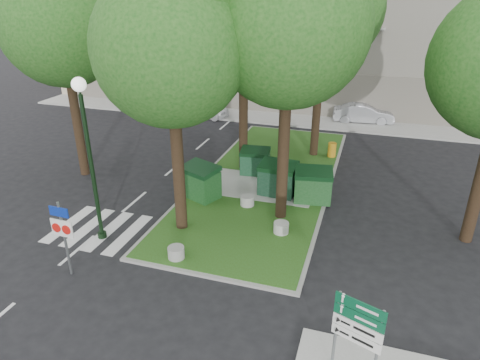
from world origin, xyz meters
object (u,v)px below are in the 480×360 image
at_px(dumpster_c, 278,179).
at_px(directional_sign, 358,329).
at_px(dumpster_a, 200,182).
at_px(bollard_mid, 247,200).
at_px(tree_median_near_right, 293,10).
at_px(litter_bin, 332,150).
at_px(tree_median_near_left, 173,33).
at_px(traffic_sign_pole, 63,229).
at_px(car_silver, 363,113).
at_px(dumpster_d, 313,185).
at_px(tree_street_left, 62,13).
at_px(car_white, 203,108).
at_px(street_lamp, 88,143).
at_px(tree_median_mid, 246,28).
at_px(bollard_left, 176,252).
at_px(bollard_right, 281,228).
at_px(dumpster_b, 255,162).

xyz_separation_m(dumpster_c, directional_sign, (3.96, -9.34, 0.84)).
distance_m(dumpster_a, bollard_mid, 2.29).
bearing_deg(tree_median_near_right, dumpster_a, 171.22).
distance_m(litter_bin, directional_sign, 15.00).
height_order(tree_median_near_left, traffic_sign_pole, tree_median_near_left).
xyz_separation_m(litter_bin, car_silver, (1.27, 7.56, 0.16)).
relative_size(dumpster_d, car_silver, 0.43).
bearing_deg(tree_street_left, dumpster_a, -7.75).
height_order(tree_median_near_right, dumpster_d, tree_median_near_right).
xyz_separation_m(dumpster_d, litter_bin, (0.20, 5.64, -0.33)).
xyz_separation_m(litter_bin, traffic_sign_pole, (-6.99, -13.19, 1.20)).
xyz_separation_m(tree_median_near_right, car_white, (-8.80, 12.88, -7.33)).
distance_m(dumpster_c, car_white, 13.63).
distance_m(tree_median_near_right, dumpster_d, 7.41).
relative_size(street_lamp, directional_sign, 2.55).
bearing_deg(street_lamp, dumpster_a, 60.68).
bearing_deg(car_silver, litter_bin, 164.04).
xyz_separation_m(tree_street_left, dumpster_c, (9.81, 0.43, -6.80)).
bearing_deg(directional_sign, car_white, 141.25).
height_order(dumpster_c, street_lamp, street_lamp).
height_order(dumpster_a, street_lamp, street_lamp).
height_order(tree_median_mid, bollard_left, tree_median_mid).
relative_size(tree_median_mid, traffic_sign_pole, 3.74).
bearing_deg(traffic_sign_pole, bollard_mid, 58.20).
relative_size(bollard_left, bollard_right, 0.99).
height_order(tree_median_near_right, bollard_mid, tree_median_near_right).
distance_m(dumpster_a, dumpster_c, 3.46).
relative_size(tree_street_left, dumpster_c, 6.37).
xyz_separation_m(tree_median_mid, bollard_right, (3.21, -5.82, -6.65)).
height_order(tree_median_mid, dumpster_b, tree_median_mid).
relative_size(litter_bin, traffic_sign_pole, 0.29).
xyz_separation_m(tree_median_near_left, car_white, (-5.30, 14.88, -6.66)).
xyz_separation_m(dumpster_d, bollard_right, (-0.70, -3.06, -0.51)).
xyz_separation_m(tree_median_near_right, street_lamp, (-6.22, -3.55, -4.18)).
relative_size(dumpster_a, directional_sign, 0.83).
distance_m(dumpster_d, street_lamp, 9.36).
distance_m(tree_median_near_left, litter_bin, 12.47).
bearing_deg(tree_median_near_right, traffic_sign_pole, -135.37).
height_order(tree_median_near_left, dumpster_c, tree_median_near_left).
bearing_deg(bollard_left, street_lamp, 171.31).
bearing_deg(bollard_right, car_white, 122.39).
bearing_deg(car_white, dumpster_a, -153.99).
xyz_separation_m(tree_street_left, dumpster_b, (8.21, 2.34, -6.90)).
height_order(bollard_mid, litter_bin, litter_bin).
height_order(dumpster_d, car_silver, dumpster_d).
bearing_deg(tree_median_near_left, dumpster_c, 54.38).
height_order(tree_street_left, dumpster_a, tree_street_left).
bearing_deg(dumpster_d, directional_sign, -85.30).
bearing_deg(bollard_right, tree_median_near_right, 99.13).
distance_m(dumpster_b, car_silver, 12.04).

